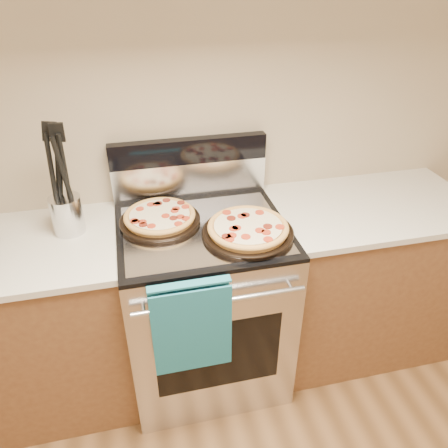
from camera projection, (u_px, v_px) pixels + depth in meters
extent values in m
plane|color=tan|center=(186.00, 109.00, 2.03)|extent=(4.00, 0.00, 4.00)
cube|color=#B7B7BC|center=(204.00, 305.00, 2.21)|extent=(0.76, 0.68, 0.90)
cube|color=black|center=(219.00, 355.00, 1.93)|extent=(0.56, 0.01, 0.40)
cube|color=black|center=(202.00, 228.00, 1.97)|extent=(0.76, 0.68, 0.02)
cube|color=silver|center=(190.00, 179.00, 2.17)|extent=(0.76, 0.06, 0.18)
cube|color=black|center=(189.00, 151.00, 2.09)|extent=(0.76, 0.06, 0.12)
cylinder|color=silver|center=(221.00, 301.00, 1.72)|extent=(0.70, 0.03, 0.03)
cube|color=gray|center=(203.00, 229.00, 1.94)|extent=(0.70, 0.55, 0.01)
cube|color=brown|center=(22.00, 331.00, 2.07)|extent=(1.00, 0.62, 0.88)
cube|color=brown|center=(360.00, 278.00, 2.41)|extent=(1.00, 0.62, 0.88)
cube|color=beige|center=(375.00, 206.00, 2.17)|extent=(1.02, 0.64, 0.03)
cylinder|color=silver|center=(67.00, 215.00, 1.91)|extent=(0.16, 0.16, 0.17)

